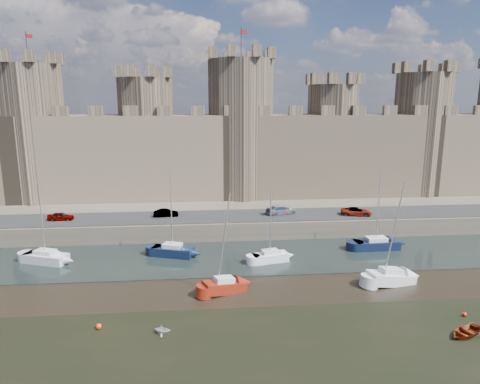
{
  "coord_description": "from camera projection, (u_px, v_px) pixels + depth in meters",
  "views": [
    {
      "loc": [
        -4.68,
        -25.45,
        18.89
      ],
      "look_at": [
        -0.48,
        22.0,
        8.66
      ],
      "focal_mm": 32.0,
      "sensor_mm": 36.0,
      "label": 1
    }
  ],
  "objects": [
    {
      "name": "ground",
      "position": [
        275.0,
        383.0,
        29.15
      ],
      "size": [
        160.0,
        160.0,
        0.0
      ],
      "primitive_type": "plane",
      "color": "black",
      "rests_on": "ground"
    },
    {
      "name": "water_channel",
      "position": [
        242.0,
        257.0,
        52.52
      ],
      "size": [
        160.0,
        12.0,
        0.08
      ],
      "primitive_type": "cube",
      "color": "black",
      "rests_on": "ground"
    },
    {
      "name": "quay",
      "position": [
        226.0,
        189.0,
        87.32
      ],
      "size": [
        160.0,
        60.0,
        2.5
      ],
      "primitive_type": "cube",
      "color": "#4C443A",
      "rests_on": "ground"
    },
    {
      "name": "road",
      "position": [
        236.0,
        216.0,
        61.73
      ],
      "size": [
        160.0,
        7.0,
        0.1
      ],
      "primitive_type": "cube",
      "color": "black",
      "rests_on": "quay"
    },
    {
      "name": "castle",
      "position": [
        226.0,
        143.0,
        73.39
      ],
      "size": [
        108.5,
        11.0,
        29.0
      ],
      "color": "#42382B",
      "rests_on": "quay"
    },
    {
      "name": "car_0",
      "position": [
        61.0,
        217.0,
        59.36
      ],
      "size": [
        3.5,
        1.46,
        1.18
      ],
      "primitive_type": "imported",
      "rotation": [
        0.0,
        0.0,
        1.55
      ],
      "color": "gray",
      "rests_on": "quay"
    },
    {
      "name": "car_1",
      "position": [
        166.0,
        213.0,
        61.21
      ],
      "size": [
        3.53,
        1.31,
        1.15
      ],
      "primitive_type": "imported",
      "rotation": [
        0.0,
        0.0,
        1.6
      ],
      "color": "gray",
      "rests_on": "quay"
    },
    {
      "name": "car_2",
      "position": [
        281.0,
        210.0,
        62.6
      ],
      "size": [
        4.96,
        3.08,
        1.34
      ],
      "primitive_type": "imported",
      "rotation": [
        0.0,
        0.0,
        1.85
      ],
      "color": "gray",
      "rests_on": "quay"
    },
    {
      "name": "car_3",
      "position": [
        356.0,
        212.0,
        61.93
      ],
      "size": [
        4.68,
        2.91,
        1.21
      ],
      "primitive_type": "imported",
      "rotation": [
        0.0,
        0.0,
        1.35
      ],
      "color": "gray",
      "rests_on": "quay"
    },
    {
      "name": "sailboat_0",
      "position": [
        46.0,
        257.0,
        50.51
      ],
      "size": [
        5.63,
        3.68,
        9.83
      ],
      "rotation": [
        0.0,
        0.0,
        -0.34
      ],
      "color": "silver",
      "rests_on": "ground"
    },
    {
      "name": "sailboat_1",
      "position": [
        173.0,
        250.0,
        52.64
      ],
      "size": [
        5.44,
        3.44,
        10.18
      ],
      "rotation": [
        0.0,
        0.0,
        -0.31
      ],
      "color": "#0E1A33",
      "rests_on": "ground"
    },
    {
      "name": "sailboat_2",
      "position": [
        270.0,
        256.0,
        50.79
      ],
      "size": [
        4.56,
        2.58,
        9.27
      ],
      "rotation": [
        0.0,
        0.0,
        0.22
      ],
      "color": "white",
      "rests_on": "ground"
    },
    {
      "name": "sailboat_3",
      "position": [
        376.0,
        244.0,
        55.2
      ],
      "size": [
        5.8,
        2.42,
        10.03
      ],
      "rotation": [
        0.0,
        0.0,
        0.04
      ],
      "color": "black",
      "rests_on": "ground"
    },
    {
      "name": "sailboat_4",
      "position": [
        224.0,
        285.0,
        42.83
      ],
      "size": [
        4.7,
        3.25,
        10.25
      ],
      "rotation": [
        0.0,
        0.0,
        0.39
      ],
      "color": "maroon",
      "rests_on": "ground"
    },
    {
      "name": "sailboat_5",
      "position": [
        391.0,
        277.0,
        44.79
      ],
      "size": [
        5.34,
        2.91,
        10.91
      ],
      "rotation": [
        0.0,
        0.0,
        0.2
      ],
      "color": "silver",
      "rests_on": "ground"
    },
    {
      "name": "dinghy_3",
      "position": [
        162.0,
        330.0,
        35.25
      ],
      "size": [
        1.62,
        1.48,
        0.73
      ],
      "primitive_type": "imported",
      "rotation": [
        1.57,
        0.0,
        1.35
      ],
      "color": "silver",
      "rests_on": "ground"
    },
    {
      "name": "dinghy_4",
      "position": [
        466.0,
        332.0,
        34.91
      ],
      "size": [
        3.75,
        3.3,
        0.65
      ],
      "primitive_type": "imported",
      "rotation": [
        1.57,
        0.0,
        5.13
      ],
      "color": "maroon",
      "rests_on": "ground"
    },
    {
      "name": "buoy_1",
      "position": [
        99.0,
        326.0,
        35.99
      ],
      "size": [
        0.5,
        0.5,
        0.5
      ],
      "primitive_type": "sphere",
      "color": "#E13F0A",
      "rests_on": "ground"
    },
    {
      "name": "buoy_3",
      "position": [
        464.0,
        314.0,
        38.12
      ],
      "size": [
        0.4,
        0.4,
        0.4
      ],
      "primitive_type": "sphere",
      "color": "red",
      "rests_on": "ground"
    }
  ]
}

